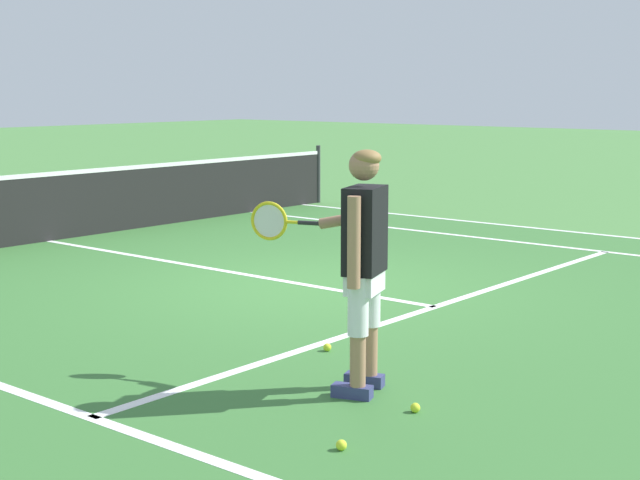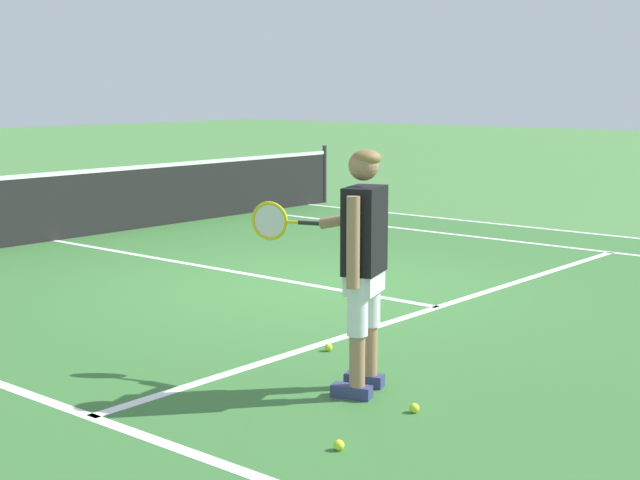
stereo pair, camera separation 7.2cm
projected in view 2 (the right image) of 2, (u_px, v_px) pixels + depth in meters
ground_plane at (311, 285)px, 10.34m from camera, size 80.00×80.00×0.00m
court_inner_surface at (354, 293)px, 9.96m from camera, size 10.98×11.12×0.00m
line_service at (438, 307)px, 9.30m from camera, size 8.23×0.10×0.01m
line_centre_service at (212, 268)px, 11.34m from camera, size 0.10×6.40×0.01m
line_singles_left at (3, 385)px, 6.86m from camera, size 0.10×10.72×0.01m
line_singles_right at (538, 244)px, 13.07m from camera, size 0.10×10.72×0.01m
line_doubles_right at (582, 233)px, 14.11m from camera, size 0.10×10.72×0.01m
tennis_net at (53, 206)px, 13.29m from camera, size 11.96×0.08×1.07m
tennis_player at (361, 254)px, 6.56m from camera, size 0.58×1.22×1.71m
tennis_ball_near_feet at (414, 408)px, 6.27m from camera, size 0.07×0.07×0.07m
tennis_ball_by_baseline at (328, 347)px, 7.75m from camera, size 0.07×0.07×0.07m
tennis_ball_mid_court at (339, 445)px, 5.62m from camera, size 0.07×0.07×0.07m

